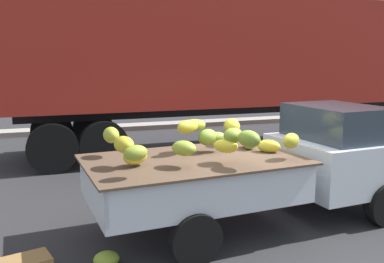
% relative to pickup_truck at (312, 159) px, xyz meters
% --- Properties ---
extents(ground, '(220.00, 220.00, 0.00)m').
position_rel_pickup_truck_xyz_m(ground, '(-0.92, 0.05, -0.89)').
color(ground, '#28282B').
extents(curb_strip, '(80.00, 0.80, 0.16)m').
position_rel_pickup_truck_xyz_m(curb_strip, '(-0.92, 8.99, -0.81)').
color(curb_strip, gray).
rests_on(curb_strip, ground).
extents(pickup_truck, '(5.23, 2.12, 1.70)m').
position_rel_pickup_truck_xyz_m(pickup_truck, '(0.00, 0.00, 0.00)').
color(pickup_truck, silver).
rests_on(pickup_truck, ground).
extents(semi_trailer, '(12.01, 2.71, 3.95)m').
position_rel_pickup_truck_xyz_m(semi_trailer, '(0.84, 5.05, 1.65)').
color(semi_trailer, maroon).
rests_on(semi_trailer, ground).
extents(fallen_banana_bunch_near_tailgate, '(0.32, 0.25, 0.19)m').
position_rel_pickup_truck_xyz_m(fallen_banana_bunch_near_tailgate, '(-3.27, -0.69, -0.80)').
color(fallen_banana_bunch_near_tailgate, olive).
rests_on(fallen_banana_bunch_near_tailgate, ground).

